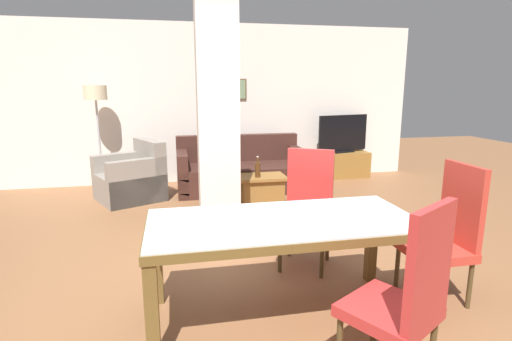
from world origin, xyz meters
name	(u,v)px	position (x,y,z in m)	size (l,w,h in m)	color
ground_plane	(282,315)	(0.00, 0.00, 0.00)	(18.00, 18.00, 0.00)	brown
back_wall	(215,104)	(0.00, 4.46, 1.35)	(7.20, 0.09, 2.70)	white
divider_pillar	(218,116)	(-0.26, 1.72, 1.35)	(0.44, 0.30, 2.70)	white
dining_table	(283,238)	(0.00, 0.00, 0.61)	(1.90, 0.86, 0.75)	brown
dining_chair_head_right	(447,231)	(1.33, 0.00, 0.56)	(0.46, 0.46, 1.09)	#C1382C
dining_chair_near_right	(406,294)	(0.48, -0.80, 0.56)	(0.63, 0.63, 1.09)	red
dining_chair_far_right	(307,206)	(0.47, 0.84, 0.56)	(0.63, 0.63, 1.09)	red
sofa	(241,172)	(0.32, 3.68, 0.29)	(2.03, 0.91, 0.86)	#3F221C
armchair	(132,180)	(-1.36, 3.43, 0.30)	(1.12, 1.10, 0.87)	gray
coffee_table	(262,190)	(0.45, 2.71, 0.23)	(0.65, 0.46, 0.44)	olive
bottle	(258,169)	(0.37, 2.63, 0.55)	(0.07, 0.07, 0.29)	#4C2D14
tv_stand	(341,165)	(2.29, 4.18, 0.23)	(0.98, 0.40, 0.47)	olive
tv_screen	(343,134)	(2.29, 4.18, 0.80)	(1.01, 0.29, 0.68)	black
floor_lamp	(96,102)	(-1.88, 4.04, 1.41)	(0.34, 0.34, 1.67)	#B7B7BC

